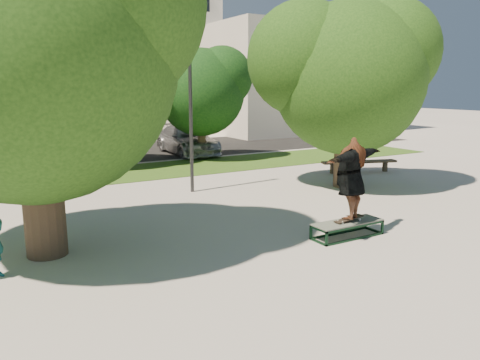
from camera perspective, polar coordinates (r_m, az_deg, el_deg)
ground at (r=11.26m, az=0.21°, el=-6.85°), size 120.00×120.00×0.00m
grass_strip at (r=20.09m, az=-11.18°, el=1.08°), size 30.00×4.00×0.02m
asphalt_strip at (r=26.02m, az=-18.03°, el=3.03°), size 40.00×8.00×0.01m
tree_left at (r=10.40m, az=-24.84°, el=15.34°), size 6.96×5.95×7.12m
tree_right at (r=16.75m, az=12.71°, el=13.06°), size 6.24×5.33×6.51m
bg_tree_mid at (r=21.73m, az=-19.20°, el=12.05°), size 5.76×4.92×6.24m
bg_tree_right at (r=23.00m, az=-5.03°, el=11.24°), size 5.04×4.31×5.43m
lamppost at (r=15.60m, az=-6.06°, el=9.94°), size 0.25×0.15×6.11m
office_building at (r=41.57m, az=-26.58°, el=16.39°), size 30.00×14.12×16.00m
side_building at (r=39.03m, az=6.70°, el=11.98°), size 15.00×10.00×8.00m
grind_box at (r=11.43m, az=12.95°, el=-5.87°), size 1.80×0.60×0.38m
skater_rig at (r=11.16m, az=13.37°, el=0.20°), size 2.45×1.37×2.01m
bench at (r=20.00m, az=14.34°, el=2.06°), size 3.17×1.43×0.49m
car_grey at (r=24.75m, az=-22.22°, el=3.96°), size 2.36×5.02×1.39m
car_silver_b at (r=24.98m, az=-6.48°, el=4.91°), size 2.26×5.23×1.50m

